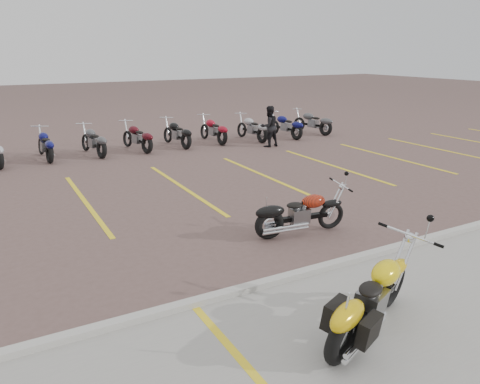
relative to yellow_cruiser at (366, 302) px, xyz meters
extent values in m
plane|color=brown|center=(0.53, 3.77, -0.49)|extent=(100.00, 100.00, 0.00)
cube|color=#9E9B93|center=(0.53, -0.73, -0.48)|extent=(60.00, 5.00, 0.01)
cube|color=#ADAAA3|center=(0.53, 1.77, -0.43)|extent=(60.00, 0.18, 0.12)
torus|color=black|center=(0.83, 0.35, -0.14)|extent=(0.69, 0.38, 0.70)
torus|color=black|center=(-0.71, -0.30, -0.14)|extent=(0.75, 0.46, 0.74)
cube|color=black|center=(0.06, 0.03, -0.08)|extent=(1.33, 0.66, 0.11)
cube|color=slate|center=(0.01, 0.00, -0.02)|extent=(0.54, 0.47, 0.36)
ellipsoid|color=yellow|center=(0.34, 0.14, 0.31)|extent=(0.71, 0.56, 0.32)
ellipsoid|color=black|center=(-0.12, -0.05, 0.26)|extent=(0.49, 0.42, 0.13)
torus|color=black|center=(2.10, 3.29, -0.19)|extent=(0.62, 0.18, 0.61)
torus|color=black|center=(0.66, 3.48, -0.19)|extent=(0.66, 0.24, 0.65)
cube|color=black|center=(1.38, 3.39, -0.13)|extent=(1.22, 0.27, 0.09)
cube|color=slate|center=(1.33, 3.39, -0.07)|extent=(0.43, 0.33, 0.32)
ellipsoid|color=black|center=(1.64, 3.35, 0.21)|extent=(0.58, 0.37, 0.28)
ellipsoid|color=black|center=(1.21, 3.41, 0.17)|extent=(0.39, 0.29, 0.11)
imported|color=black|center=(5.78, 11.60, 0.32)|extent=(0.83, 0.67, 1.62)
camera|label=1|loc=(-4.19, -4.08, 3.27)|focal=35.00mm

